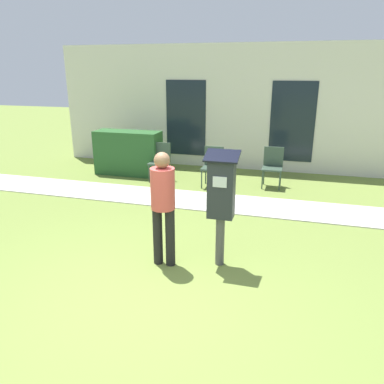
% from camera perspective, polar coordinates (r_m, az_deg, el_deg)
% --- Properties ---
extents(ground_plane, '(40.00, 40.00, 0.00)m').
position_cam_1_polar(ground_plane, '(4.57, -7.30, -16.27)').
color(ground_plane, olive).
extents(sidewalk, '(12.00, 1.10, 0.02)m').
position_cam_1_polar(sidewalk, '(7.60, 3.10, -1.50)').
color(sidewalk, beige).
rests_on(sidewalk, ground).
extents(building_facade, '(10.00, 0.26, 3.20)m').
position_cam_1_polar(building_facade, '(10.11, 7.08, 12.57)').
color(building_facade, silver).
rests_on(building_facade, ground).
extents(parking_meter, '(0.44, 0.31, 1.59)m').
position_cam_1_polar(parking_meter, '(4.90, 4.47, -0.37)').
color(parking_meter, '#4C4C4C').
rests_on(parking_meter, ground).
extents(person_standing, '(0.32, 0.32, 1.58)m').
position_cam_1_polar(person_standing, '(4.93, -4.44, -1.32)').
color(person_standing, black).
rests_on(person_standing, ground).
extents(outdoor_chair_left, '(0.44, 0.44, 0.90)m').
position_cam_1_polar(outdoor_chair_left, '(9.04, -4.85, 5.10)').
color(outdoor_chair_left, '#334738').
rests_on(outdoor_chair_left, ground).
extents(outdoor_chair_middle, '(0.44, 0.44, 0.90)m').
position_cam_1_polar(outdoor_chair_middle, '(8.56, 3.20, 4.39)').
color(outdoor_chair_middle, '#334738').
rests_on(outdoor_chair_middle, ground).
extents(outdoor_chair_right, '(0.44, 0.44, 0.90)m').
position_cam_1_polar(outdoor_chair_right, '(8.69, 12.21, 4.22)').
color(outdoor_chair_right, '#334738').
rests_on(outdoor_chair_right, ground).
extents(hedge_row, '(1.66, 0.60, 1.10)m').
position_cam_1_polar(hedge_row, '(9.67, -9.68, 5.90)').
color(hedge_row, '#285628').
rests_on(hedge_row, ground).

